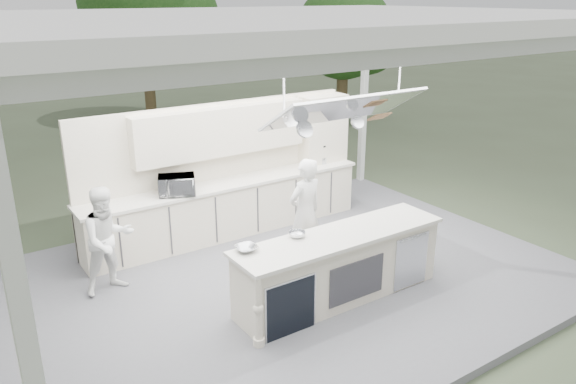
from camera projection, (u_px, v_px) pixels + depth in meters
ground at (290, 282)px, 8.40m from camera, size 90.00×90.00×0.00m
stage_deck at (290, 279)px, 8.38m from camera, size 8.00×6.00×0.12m
tent at (291, 25)px, 7.15m from camera, size 8.20×6.20×3.86m
demo_island at (339, 267)px, 7.58m from camera, size 3.10×0.79×0.95m
back_counter at (228, 208)px, 9.68m from camera, size 5.08×0.72×0.95m
back_wall_unit at (243, 146)px, 9.76m from camera, size 5.05×0.48×2.25m
tree_cluster at (77, 26)px, 14.85m from camera, size 19.55×9.40×5.85m
head_chef at (305, 212)px, 8.47m from camera, size 0.66×0.48×1.69m
sous_chef at (108, 240)px, 7.71m from camera, size 0.81×0.67×1.53m
toaster_oven at (177, 185)px, 8.86m from camera, size 0.67×0.58×0.31m
bowl_large at (246, 249)px, 6.94m from camera, size 0.28×0.28×0.07m
bowl_small at (297, 234)px, 7.35m from camera, size 0.28×0.28×0.07m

